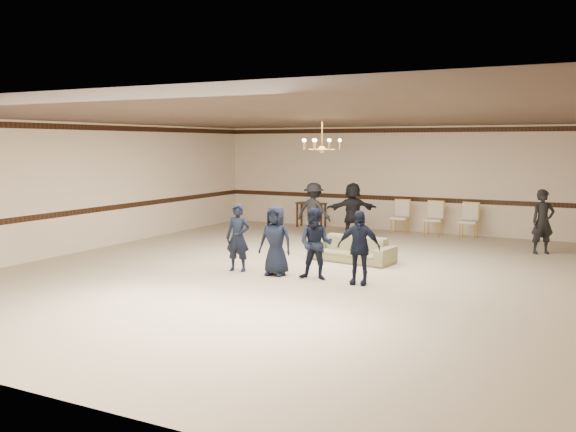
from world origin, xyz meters
name	(u,v)px	position (x,y,z in m)	size (l,w,h in m)	color
room	(302,196)	(0.00, 0.00, 1.60)	(12.01, 14.01, 3.21)	#BBA98F
chair_rail	(401,199)	(0.00, 6.99, 1.00)	(12.00, 0.02, 0.14)	black
crown_molding	(403,130)	(0.00, 6.99, 3.08)	(12.00, 0.02, 0.14)	black
chandelier	(322,135)	(0.00, 1.00, 2.88)	(0.94, 0.94, 0.89)	gold
boy_a	(238,238)	(-1.26, -0.48, 0.71)	(0.52, 0.34, 1.43)	black
boy_b	(276,241)	(-0.36, -0.48, 0.71)	(0.70, 0.45, 1.43)	black
boy_c	(316,244)	(0.54, -0.48, 0.71)	(0.69, 0.54, 1.43)	black
boy_d	(359,247)	(1.44, -0.48, 0.71)	(0.84, 0.35, 1.43)	black
settee	(351,249)	(0.48, 1.61, 0.29)	(1.96, 0.76, 0.57)	#837E57
adult_left	(314,211)	(-1.75, 4.37, 0.79)	(1.02, 0.59, 1.58)	black
adult_mid	(353,210)	(-0.85, 5.07, 0.79)	(1.47, 0.47, 1.58)	black
adult_right	(543,222)	(4.25, 4.67, 0.79)	(0.58, 0.38, 1.58)	black
banquet_chair_left	(400,217)	(0.18, 6.29, 0.50)	(0.49, 0.49, 1.01)	beige
banquet_chair_mid	(434,219)	(1.18, 6.29, 0.50)	(0.49, 0.49, 1.01)	beige
banquet_chair_right	(469,221)	(2.18, 6.29, 0.50)	(0.49, 0.49, 1.01)	beige
console_table	(311,215)	(-2.82, 6.49, 0.40)	(0.95, 0.40, 0.80)	#341A11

